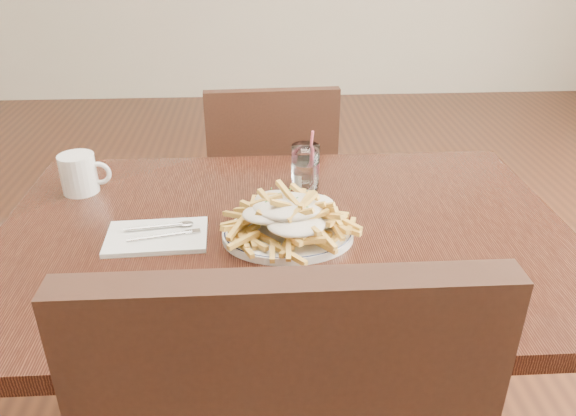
{
  "coord_description": "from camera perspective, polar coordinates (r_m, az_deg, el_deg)",
  "views": [
    {
      "loc": [
        -0.05,
        -1.02,
        1.34
      ],
      "look_at": [
        0.0,
        -0.04,
        0.82
      ],
      "focal_mm": 35.0,
      "sensor_mm": 36.0,
      "label": 1
    }
  ],
  "objects": [
    {
      "name": "loaded_fries",
      "position": [
        1.11,
        -0.0,
        -0.46
      ],
      "size": [
        0.29,
        0.25,
        0.08
      ],
      "color": "gold",
      "rests_on": "fries_plate"
    },
    {
      "name": "napkin",
      "position": [
        1.17,
        -13.19,
        -2.84
      ],
      "size": [
        0.21,
        0.14,
        0.01
      ],
      "primitive_type": "cube",
      "rotation": [
        0.0,
        0.0,
        0.05
      ],
      "color": "silver",
      "rests_on": "table"
    },
    {
      "name": "cutlery",
      "position": [
        1.17,
        -13.21,
        -2.4
      ],
      "size": [
        0.16,
        0.08,
        0.01
      ],
      "color": "silver",
      "rests_on": "napkin"
    },
    {
      "name": "water_glass",
      "position": [
        1.33,
        1.77,
        3.93
      ],
      "size": [
        0.07,
        0.07,
        0.15
      ],
      "color": "white",
      "rests_on": "table"
    },
    {
      "name": "fries_plate",
      "position": [
        1.14,
        -0.0,
        -2.71
      ],
      "size": [
        0.3,
        0.27,
        0.02
      ],
      "color": "white",
      "rests_on": "table"
    },
    {
      "name": "chair_far",
      "position": [
        1.91,
        -1.73,
        1.76
      ],
      "size": [
        0.42,
        0.42,
        0.88
      ],
      "color": "black",
      "rests_on": "ground"
    },
    {
      "name": "table",
      "position": [
        1.22,
        -0.31,
        -5.33
      ],
      "size": [
        1.2,
        0.8,
        0.75
      ],
      "color": "black",
      "rests_on": "ground"
    },
    {
      "name": "coffee_mug",
      "position": [
        1.4,
        -20.41,
        3.3
      ],
      "size": [
        0.12,
        0.08,
        0.09
      ],
      "color": "white",
      "rests_on": "table"
    }
  ]
}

